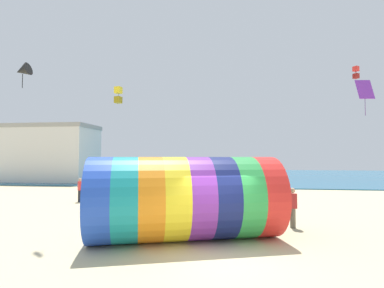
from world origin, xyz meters
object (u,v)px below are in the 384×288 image
at_px(kite_handler, 293,207).
at_px(bystander_mid_beach, 80,190).
at_px(kite_red_box, 356,72).
at_px(kite_purple_diamond, 365,90).
at_px(giant_inflatable_tube, 186,198).
at_px(bystander_near_water, 159,185).
at_px(kite_yellow_box, 118,95).
at_px(cooler_box, 277,226).
at_px(kite_black_delta, 23,71).

relative_size(kite_handler, bystander_mid_beach, 1.07).
relative_size(kite_handler, kite_red_box, 2.39).
bearing_deg(bystander_mid_beach, kite_purple_diamond, 1.22).
xyz_separation_m(giant_inflatable_tube, bystander_near_water, (-3.98, 11.83, -0.66)).
height_order(kite_handler, kite_yellow_box, kite_yellow_box).
xyz_separation_m(kite_yellow_box, bystander_mid_beach, (0.04, -7.05, -8.12)).
bearing_deg(kite_purple_diamond, kite_red_box, -121.76).
height_order(kite_handler, bystander_mid_beach, kite_handler).
distance_m(giant_inflatable_tube, cooler_box, 4.41).
distance_m(giant_inflatable_tube, kite_black_delta, 10.74).
bearing_deg(kite_black_delta, kite_red_box, 13.71).
bearing_deg(giant_inflatable_tube, kite_black_delta, 165.44).
xyz_separation_m(giant_inflatable_tube, kite_purple_diamond, (10.23, 8.79, 5.85)).
distance_m(kite_purple_diamond, bystander_mid_beach, 20.10).
bearing_deg(giant_inflatable_tube, bystander_mid_beach, 136.26).
xyz_separation_m(kite_red_box, kite_black_delta, (-17.49, -4.27, -0.46)).
relative_size(kite_handler, kite_purple_diamond, 0.75).
height_order(giant_inflatable_tube, kite_handler, giant_inflatable_tube).
bearing_deg(cooler_box, giant_inflatable_tube, -151.28).
bearing_deg(giant_inflatable_tube, kite_yellow_box, 119.68).
xyz_separation_m(kite_black_delta, cooler_box, (12.34, -0.24, -7.32)).
height_order(kite_handler, kite_black_delta, kite_black_delta).
bearing_deg(cooler_box, kite_handler, 28.79).
bearing_deg(kite_purple_diamond, bystander_near_water, 167.92).
height_order(kite_handler, bystander_near_water, bystander_near_water).
relative_size(kite_handler, kite_black_delta, 1.38).
height_order(bystander_near_water, cooler_box, bystander_near_water).
height_order(kite_black_delta, bystander_near_water, kite_black_delta).
xyz_separation_m(kite_handler, kite_purple_diamond, (5.80, 6.36, 6.52)).
xyz_separation_m(kite_red_box, bystander_mid_beach, (-17.58, 1.87, -7.11)).
distance_m(bystander_near_water, bystander_mid_beach, 5.90).
distance_m(kite_red_box, cooler_box, 10.36).
distance_m(kite_red_box, kite_black_delta, 18.01).
xyz_separation_m(kite_handler, kite_yellow_box, (-13.23, 13.01, 8.05)).
xyz_separation_m(giant_inflatable_tube, kite_handler, (4.43, 2.43, -0.66)).
distance_m(giant_inflatable_tube, kite_handler, 5.10).
bearing_deg(kite_red_box, bystander_mid_beach, 173.93).
bearing_deg(kite_purple_diamond, kite_handler, -132.34).
bearing_deg(kite_yellow_box, cooler_box, -47.12).
bearing_deg(kite_black_delta, kite_handler, 0.78).
xyz_separation_m(kite_black_delta, bystander_near_water, (4.69, 9.58, -6.58)).
distance_m(kite_red_box, bystander_mid_beach, 19.06).
bearing_deg(cooler_box, kite_black_delta, 178.89).
bearing_deg(kite_purple_diamond, bystander_mid_beach, -178.78).
xyz_separation_m(kite_handler, kite_black_delta, (-13.10, -0.18, 6.58)).
xyz_separation_m(giant_inflatable_tube, cooler_box, (3.67, 2.01, -1.39)).
bearing_deg(kite_red_box, bystander_near_water, 157.44).
bearing_deg(giant_inflatable_tube, cooler_box, 28.72).
height_order(kite_handler, kite_purple_diamond, kite_purple_diamond).
bearing_deg(kite_black_delta, kite_purple_diamond, 19.09).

